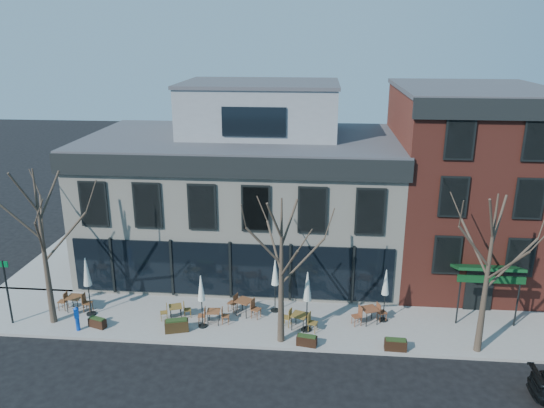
{
  "coord_description": "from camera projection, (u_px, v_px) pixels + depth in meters",
  "views": [
    {
      "loc": [
        4.54,
        -25.64,
        13.96
      ],
      "look_at": [
        2.05,
        2.0,
        5.0
      ],
      "focal_mm": 35.0,
      "sensor_mm": 36.0,
      "label": 1
    }
  ],
  "objects": [
    {
      "name": "corner_building",
      "position": [
        244.0,
        192.0,
        32.33
      ],
      "size": [
        18.39,
        10.39,
        11.1
      ],
      "color": "beige",
      "rests_on": "ground"
    },
    {
      "name": "umbrella_2",
      "position": [
        275.0,
        275.0,
        27.02
      ],
      "size": [
        0.46,
        0.46,
        2.88
      ],
      "color": "black",
      "rests_on": "sidewalk_front"
    },
    {
      "name": "call_box",
      "position": [
        77.0,
        318.0,
        25.64
      ],
      "size": [
        0.26,
        0.26,
        1.29
      ],
      "color": "#0D3EB2",
      "rests_on": "sidewalk_front"
    },
    {
      "name": "cafe_set_1",
      "position": [
        176.0,
        311.0,
        26.8
      ],
      "size": [
        1.62,
        0.9,
        0.83
      ],
      "color": "brown",
      "rests_on": "sidewalk_front"
    },
    {
      "name": "planter_3",
      "position": [
        395.0,
        344.0,
        24.16
      ],
      "size": [
        1.01,
        0.44,
        0.56
      ],
      "color": "black",
      "rests_on": "sidewalk_front"
    },
    {
      "name": "planter_2",
      "position": [
        307.0,
        340.0,
        24.51
      ],
      "size": [
        0.99,
        0.53,
        0.52
      ],
      "color": "black",
      "rests_on": "sidewalk_front"
    },
    {
      "name": "umbrella_4",
      "position": [
        386.0,
        285.0,
        26.11
      ],
      "size": [
        0.45,
        0.45,
        2.8
      ],
      "color": "black",
      "rests_on": "sidewalk_front"
    },
    {
      "name": "cafe_set_5",
      "position": [
        369.0,
        314.0,
        26.37
      ],
      "size": [
        1.89,
        1.13,
        0.98
      ],
      "color": "brown",
      "rests_on": "sidewalk_front"
    },
    {
      "name": "tree_right",
      "position": [
        488.0,
        273.0,
        23.02
      ],
      "size": [
        3.72,
        3.77,
        7.48
      ],
      "color": "#382B21",
      "rests_on": "sidewalk_front"
    },
    {
      "name": "cafe_set_0",
      "position": [
        75.0,
        302.0,
        27.56
      ],
      "size": [
        1.85,
        0.77,
        0.97
      ],
      "color": "brown",
      "rests_on": "sidewalk_front"
    },
    {
      "name": "red_brick_building",
      "position": [
        464.0,
        183.0,
        30.86
      ],
      "size": [
        8.2,
        11.78,
        11.18
      ],
      "color": "maroon",
      "rests_on": "ground"
    },
    {
      "name": "cafe_set_2",
      "position": [
        214.0,
        315.0,
        26.35
      ],
      "size": [
        1.61,
        0.68,
        0.84
      ],
      "color": "brown",
      "rests_on": "sidewalk_front"
    },
    {
      "name": "umbrella_3",
      "position": [
        307.0,
        290.0,
        25.17
      ],
      "size": [
        0.5,
        0.5,
        3.12
      ],
      "color": "black",
      "rests_on": "sidewalk_front"
    },
    {
      "name": "tree_corner",
      "position": [
        43.0,
        246.0,
        25.36
      ],
      "size": [
        3.93,
        3.98,
        7.92
      ],
      "color": "#382B21",
      "rests_on": "sidewalk_front"
    },
    {
      "name": "sidewalk_side",
      "position": [
        81.0,
        250.0,
        35.6
      ],
      "size": [
        4.5,
        12.0,
        0.15
      ],
      "primitive_type": "cube",
      "color": "gray",
      "rests_on": "ground"
    },
    {
      "name": "umbrella_1",
      "position": [
        201.0,
        291.0,
        25.56
      ],
      "size": [
        0.44,
        0.44,
        2.77
      ],
      "color": "black",
      "rests_on": "sidewalk_front"
    },
    {
      "name": "ground",
      "position": [
        231.0,
        301.0,
        28.98
      ],
      "size": [
        120.0,
        120.0,
        0.0
      ],
      "primitive_type": "plane",
      "color": "black",
      "rests_on": "ground"
    },
    {
      "name": "cafe_set_4",
      "position": [
        300.0,
        320.0,
        25.84
      ],
      "size": [
        1.87,
        0.98,
        0.96
      ],
      "color": "brown",
      "rests_on": "sidewalk_front"
    },
    {
      "name": "sign_pole",
      "position": [
        7.0,
        288.0,
        25.92
      ],
      "size": [
        0.5,
        0.1,
        3.4
      ],
      "color": "black",
      "rests_on": "sidewalk_front"
    },
    {
      "name": "planter_0",
      "position": [
        97.0,
        322.0,
        26.06
      ],
      "size": [
        0.95,
        0.62,
        0.5
      ],
      "color": "black",
      "rests_on": "sidewalk_front"
    },
    {
      "name": "tree_mid",
      "position": [
        282.0,
        270.0,
        23.86
      ],
      "size": [
        3.5,
        3.55,
        7.04
      ],
      "color": "#382B21",
      "rests_on": "sidewalk_front"
    },
    {
      "name": "sidewalk_front",
      "position": [
        288.0,
        323.0,
        26.64
      ],
      "size": [
        33.5,
        4.7,
        0.15
      ],
      "primitive_type": "cube",
      "color": "gray",
      "rests_on": "ground"
    },
    {
      "name": "planter_1",
      "position": [
        177.0,
        325.0,
        25.67
      ],
      "size": [
        1.22,
        0.74,
        0.64
      ],
      "color": "#322410",
      "rests_on": "sidewalk_front"
    },
    {
      "name": "cafe_set_3",
      "position": [
        244.0,
        305.0,
        27.14
      ],
      "size": [
        1.91,
        1.2,
        1.0
      ],
      "color": "brown",
      "rests_on": "sidewalk_front"
    },
    {
      "name": "umbrella_0",
      "position": [
        87.0,
        275.0,
        26.62
      ],
      "size": [
        0.51,
        0.51,
        3.16
      ],
      "color": "black",
      "rests_on": "sidewalk_front"
    }
  ]
}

